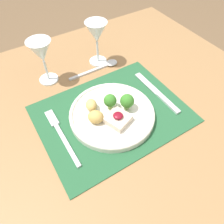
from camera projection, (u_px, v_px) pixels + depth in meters
ground_plane at (112, 198)px, 1.25m from camera, size 8.00×8.00×0.00m
dining_table at (112, 133)px, 0.76m from camera, size 1.13×1.03×0.75m
placemat at (112, 114)px, 0.68m from camera, size 0.44×0.34×0.00m
dinner_plate at (112, 113)px, 0.66m from camera, size 0.26×0.26×0.07m
fork at (60, 132)px, 0.63m from camera, size 0.02×0.22×0.01m
knife at (159, 95)px, 0.72m from camera, size 0.02×0.22×0.01m
spoon at (104, 66)px, 0.82m from camera, size 0.20×0.04×0.01m
wine_glass_near at (97, 34)px, 0.76m from camera, size 0.08×0.08×0.16m
wine_glass_far at (41, 53)px, 0.69m from camera, size 0.08×0.08×0.16m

